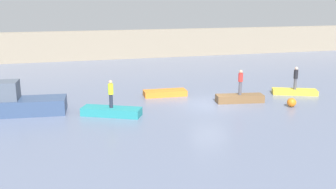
{
  "coord_description": "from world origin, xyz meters",
  "views": [
    {
      "loc": [
        -9.86,
        -23.99,
        6.99
      ],
      "look_at": [
        -2.41,
        1.95,
        0.42
      ],
      "focal_mm": 41.66,
      "sensor_mm": 36.0,
      "label": 1
    }
  ],
  "objects_px": {
    "rowboat_brown": "(240,98)",
    "person_red_shirt": "(240,81)",
    "rowboat_yellow": "(295,92)",
    "rowboat_teal": "(111,112)",
    "mooring_buoy": "(292,102)",
    "motorboat": "(17,103)",
    "rowboat_orange": "(165,93)",
    "person_hiviz_shirt": "(111,92)",
    "person_dark_shirt": "(296,77)"
  },
  "relations": [
    {
      "from": "rowboat_brown",
      "to": "person_hiviz_shirt",
      "type": "bearing_deg",
      "value": -165.71
    },
    {
      "from": "rowboat_orange",
      "to": "mooring_buoy",
      "type": "xyz_separation_m",
      "value": [
        7.33,
        -5.35,
        0.09
      ]
    },
    {
      "from": "motorboat",
      "to": "rowboat_orange",
      "type": "bearing_deg",
      "value": 11.47
    },
    {
      "from": "mooring_buoy",
      "to": "rowboat_teal",
      "type": "bearing_deg",
      "value": 173.62
    },
    {
      "from": "rowboat_brown",
      "to": "rowboat_yellow",
      "type": "bearing_deg",
      "value": 20.68
    },
    {
      "from": "rowboat_yellow",
      "to": "person_hiviz_shirt",
      "type": "xyz_separation_m",
      "value": [
        -14.23,
        -1.82,
        1.29
      ]
    },
    {
      "from": "person_dark_shirt",
      "to": "mooring_buoy",
      "type": "bearing_deg",
      "value": -126.46
    },
    {
      "from": "rowboat_orange",
      "to": "mooring_buoy",
      "type": "distance_m",
      "value": 9.07
    },
    {
      "from": "person_dark_shirt",
      "to": "rowboat_yellow",
      "type": "bearing_deg",
      "value": 180.0
    },
    {
      "from": "motorboat",
      "to": "mooring_buoy",
      "type": "xyz_separation_m",
      "value": [
        17.52,
        -3.28,
        -0.42
      ]
    },
    {
      "from": "rowboat_yellow",
      "to": "person_hiviz_shirt",
      "type": "distance_m",
      "value": 14.41
    },
    {
      "from": "person_hiviz_shirt",
      "to": "person_red_shirt",
      "type": "distance_m",
      "value": 9.16
    },
    {
      "from": "rowboat_teal",
      "to": "rowboat_brown",
      "type": "height_order",
      "value": "rowboat_brown"
    },
    {
      "from": "rowboat_yellow",
      "to": "person_red_shirt",
      "type": "distance_m",
      "value": 5.38
    },
    {
      "from": "rowboat_orange",
      "to": "rowboat_yellow",
      "type": "height_order",
      "value": "rowboat_orange"
    },
    {
      "from": "person_dark_shirt",
      "to": "person_red_shirt",
      "type": "bearing_deg",
      "value": -168.62
    },
    {
      "from": "person_hiviz_shirt",
      "to": "rowboat_orange",
      "type": "bearing_deg",
      "value": 41.28
    },
    {
      "from": "rowboat_yellow",
      "to": "mooring_buoy",
      "type": "bearing_deg",
      "value": -102.54
    },
    {
      "from": "rowboat_yellow",
      "to": "person_red_shirt",
      "type": "bearing_deg",
      "value": -144.7
    },
    {
      "from": "person_dark_shirt",
      "to": "motorboat",
      "type": "bearing_deg",
      "value": 179.64
    },
    {
      "from": "rowboat_teal",
      "to": "rowboat_orange",
      "type": "relative_size",
      "value": 1.16
    },
    {
      "from": "motorboat",
      "to": "rowboat_orange",
      "type": "relative_size",
      "value": 1.77
    },
    {
      "from": "person_red_shirt",
      "to": "mooring_buoy",
      "type": "height_order",
      "value": "person_red_shirt"
    },
    {
      "from": "person_dark_shirt",
      "to": "rowboat_brown",
      "type": "bearing_deg",
      "value": -168.62
    },
    {
      "from": "motorboat",
      "to": "rowboat_teal",
      "type": "relative_size",
      "value": 1.53
    },
    {
      "from": "rowboat_brown",
      "to": "person_red_shirt",
      "type": "xyz_separation_m",
      "value": [
        0.0,
        0.0,
        1.26
      ]
    },
    {
      "from": "person_hiviz_shirt",
      "to": "rowboat_brown",
      "type": "bearing_deg",
      "value": 4.99
    },
    {
      "from": "rowboat_brown",
      "to": "rowboat_teal",
      "type": "bearing_deg",
      "value": -165.71
    },
    {
      "from": "rowboat_yellow",
      "to": "person_hiviz_shirt",
      "type": "height_order",
      "value": "person_hiviz_shirt"
    },
    {
      "from": "rowboat_brown",
      "to": "mooring_buoy",
      "type": "xyz_separation_m",
      "value": [
        2.77,
        -2.13,
        0.04
      ]
    },
    {
      "from": "rowboat_teal",
      "to": "person_hiviz_shirt",
      "type": "distance_m",
      "value": 1.22
    },
    {
      "from": "rowboat_orange",
      "to": "person_red_shirt",
      "type": "relative_size",
      "value": 1.8
    },
    {
      "from": "rowboat_orange",
      "to": "person_hiviz_shirt",
      "type": "height_order",
      "value": "person_hiviz_shirt"
    },
    {
      "from": "rowboat_teal",
      "to": "person_dark_shirt",
      "type": "distance_m",
      "value": 14.39
    },
    {
      "from": "rowboat_yellow",
      "to": "motorboat",
      "type": "bearing_deg",
      "value": -156.44
    },
    {
      "from": "person_red_shirt",
      "to": "mooring_buoy",
      "type": "distance_m",
      "value": 3.7
    },
    {
      "from": "motorboat",
      "to": "rowboat_brown",
      "type": "distance_m",
      "value": 14.8
    },
    {
      "from": "rowboat_yellow",
      "to": "person_dark_shirt",
      "type": "relative_size",
      "value": 1.89
    },
    {
      "from": "person_red_shirt",
      "to": "rowboat_brown",
      "type": "bearing_deg",
      "value": -90.0
    },
    {
      "from": "motorboat",
      "to": "rowboat_brown",
      "type": "height_order",
      "value": "motorboat"
    },
    {
      "from": "rowboat_yellow",
      "to": "person_red_shirt",
      "type": "xyz_separation_m",
      "value": [
        -5.11,
        -1.03,
        1.34
      ]
    },
    {
      "from": "rowboat_teal",
      "to": "rowboat_orange",
      "type": "distance_m",
      "value": 6.09
    },
    {
      "from": "person_red_shirt",
      "to": "person_dark_shirt",
      "type": "relative_size",
      "value": 1.02
    },
    {
      "from": "rowboat_teal",
      "to": "mooring_buoy",
      "type": "xyz_separation_m",
      "value": [
        11.9,
        -1.33,
        0.05
      ]
    },
    {
      "from": "rowboat_teal",
      "to": "rowboat_brown",
      "type": "xyz_separation_m",
      "value": [
        9.13,
        0.8,
        0.01
      ]
    },
    {
      "from": "rowboat_teal",
      "to": "person_hiviz_shirt",
      "type": "relative_size",
      "value": 2.12
    },
    {
      "from": "rowboat_teal",
      "to": "person_red_shirt",
      "type": "bearing_deg",
      "value": 31.85
    },
    {
      "from": "rowboat_teal",
      "to": "person_hiviz_shirt",
      "type": "height_order",
      "value": "person_hiviz_shirt"
    },
    {
      "from": "rowboat_brown",
      "to": "rowboat_yellow",
      "type": "distance_m",
      "value": 5.21
    },
    {
      "from": "mooring_buoy",
      "to": "rowboat_yellow",
      "type": "bearing_deg",
      "value": 53.54
    }
  ]
}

